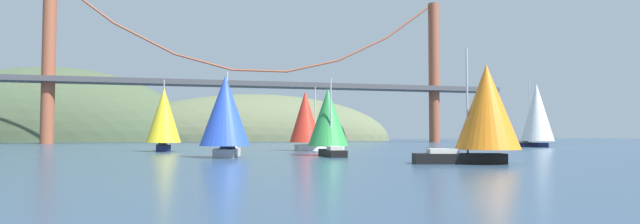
% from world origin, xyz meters
% --- Properties ---
extents(ground_plane, '(360.00, 360.00, 0.00)m').
position_xyz_m(ground_plane, '(0.00, 0.00, 0.00)').
color(ground_plane, '#2D4760').
extents(headland_center, '(88.86, 44.00, 29.74)m').
position_xyz_m(headland_center, '(5.00, 135.00, 0.00)').
color(headland_center, '#5B6647').
rests_on(headland_center, ground_plane).
extents(headland_left, '(80.69, 44.00, 43.28)m').
position_xyz_m(headland_left, '(-55.00, 135.00, 0.00)').
color(headland_left, '#425138').
rests_on(headland_left, ground_plane).
extents(suspension_bridge, '(129.31, 6.00, 37.39)m').
position_xyz_m(suspension_bridge, '(-0.00, 95.00, 16.01)').
color(suspension_bridge, brown).
rests_on(suspension_bridge, ground_plane).
extents(sailboat_yellow_sail, '(4.43, 7.55, 9.10)m').
position_xyz_m(sailboat_yellow_sail, '(-19.84, 38.70, 4.20)').
color(sailboat_yellow_sail, '#191E4C').
rests_on(sailboat_yellow_sail, ground_plane).
extents(sailboat_green_sail, '(4.39, 7.22, 7.76)m').
position_xyz_m(sailboat_green_sail, '(-3.17, 22.18, 3.65)').
color(sailboat_green_sail, black).
rests_on(sailboat_green_sail, ground_plane).
extents(sailboat_orange_sail, '(8.36, 5.75, 8.53)m').
position_xyz_m(sailboat_orange_sail, '(4.29, 5.88, 3.96)').
color(sailboat_orange_sail, black).
rests_on(sailboat_orange_sail, ground_plane).
extents(sailboat_blue_spinnaker, '(5.47, 7.93, 8.15)m').
position_xyz_m(sailboat_blue_spinnaker, '(-13.59, 20.53, 4.10)').
color(sailboat_blue_spinnaker, '#B7B2A8').
rests_on(sailboat_blue_spinnaker, ground_plane).
extents(sailboat_scarlet_sail, '(7.85, 4.80, 8.42)m').
position_xyz_m(sailboat_scarlet_sail, '(-1.92, 37.25, 4.15)').
color(sailboat_scarlet_sail, white).
rests_on(sailboat_scarlet_sail, ground_plane).
extents(sailboat_white_mainsail, '(5.32, 9.39, 11.19)m').
position_xyz_m(sailboat_white_mainsail, '(39.46, 45.19, 5.54)').
color(sailboat_white_mainsail, '#191E4C').
rests_on(sailboat_white_mainsail, ground_plane).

